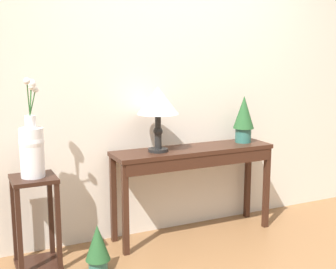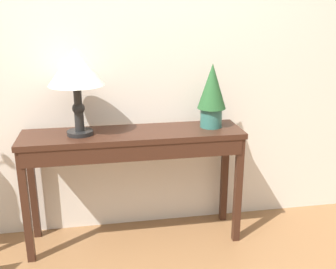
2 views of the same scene
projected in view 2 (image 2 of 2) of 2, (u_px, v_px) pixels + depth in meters
back_wall_with_art at (113, 27)px, 2.54m from camera, size 9.00×0.10×2.80m
console_table at (134, 150)px, 2.51m from camera, size 1.40×0.35×0.77m
table_lamp at (76, 71)px, 2.33m from camera, size 0.33×0.33×0.52m
potted_plant_on_console at (212, 93)px, 2.54m from camera, size 0.18×0.18×0.42m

